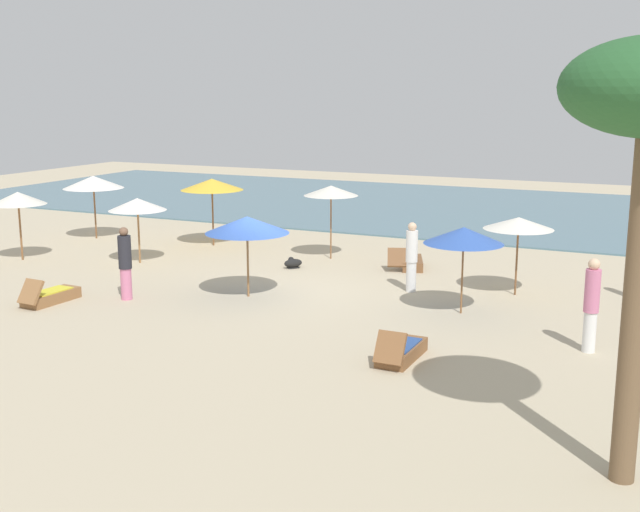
{
  "coord_description": "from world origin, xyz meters",
  "views": [
    {
      "loc": [
        9.67,
        -17.99,
        5.25
      ],
      "look_at": [
        1.21,
        0.12,
        1.1
      ],
      "focal_mm": 44.84,
      "sensor_mm": 36.0,
      "label": 1
    }
  ],
  "objects_px": {
    "umbrella_0": "(464,235)",
    "umbrella_1": "(247,225)",
    "umbrella_7": "(212,184)",
    "person_3": "(412,256)",
    "person_2": "(125,263)",
    "dog": "(293,263)",
    "umbrella_2": "(93,182)",
    "lounger_1": "(411,262)",
    "umbrella_3": "(18,198)",
    "umbrella_6": "(137,204)",
    "person_0": "(591,304)",
    "umbrella_5": "(519,223)",
    "lounger_2": "(49,296)",
    "lounger_0": "(401,351)",
    "umbrella_4": "(331,191)"
  },
  "relations": [
    {
      "from": "umbrella_4",
      "to": "umbrella_7",
      "type": "bearing_deg",
      "value": 175.84
    },
    {
      "from": "umbrella_0",
      "to": "umbrella_5",
      "type": "xyz_separation_m",
      "value": [
        0.81,
        2.33,
        -0.0
      ]
    },
    {
      "from": "umbrella_0",
      "to": "person_3",
      "type": "relative_size",
      "value": 1.13
    },
    {
      "from": "umbrella_2",
      "to": "person_0",
      "type": "relative_size",
      "value": 1.16
    },
    {
      "from": "person_3",
      "to": "lounger_0",
      "type": "bearing_deg",
      "value": -73.42
    },
    {
      "from": "umbrella_6",
      "to": "lounger_2",
      "type": "bearing_deg",
      "value": -79.36
    },
    {
      "from": "person_2",
      "to": "dog",
      "type": "height_order",
      "value": "person_2"
    },
    {
      "from": "umbrella_1",
      "to": "umbrella_7",
      "type": "distance_m",
      "value": 7.23
    },
    {
      "from": "person_2",
      "to": "umbrella_6",
      "type": "bearing_deg",
      "value": 123.29
    },
    {
      "from": "umbrella_0",
      "to": "umbrella_3",
      "type": "distance_m",
      "value": 14.21
    },
    {
      "from": "umbrella_0",
      "to": "dog",
      "type": "distance_m",
      "value": 6.75
    },
    {
      "from": "person_0",
      "to": "umbrella_7",
      "type": "bearing_deg",
      "value": 153.69
    },
    {
      "from": "lounger_1",
      "to": "umbrella_3",
      "type": "bearing_deg",
      "value": -160.47
    },
    {
      "from": "umbrella_2",
      "to": "umbrella_3",
      "type": "bearing_deg",
      "value": -84.16
    },
    {
      "from": "umbrella_0",
      "to": "lounger_2",
      "type": "distance_m",
      "value": 10.4
    },
    {
      "from": "lounger_2",
      "to": "lounger_0",
      "type": "bearing_deg",
      "value": -2.21
    },
    {
      "from": "lounger_0",
      "to": "person_2",
      "type": "xyz_separation_m",
      "value": [
        -7.93,
        1.48,
        0.78
      ]
    },
    {
      "from": "umbrella_6",
      "to": "umbrella_7",
      "type": "distance_m",
      "value": 3.46
    },
    {
      "from": "umbrella_5",
      "to": "lounger_2",
      "type": "xyz_separation_m",
      "value": [
        -10.47,
        -5.8,
        -1.72
      ]
    },
    {
      "from": "umbrella_0",
      "to": "dog",
      "type": "relative_size",
      "value": 3.53
    },
    {
      "from": "umbrella_2",
      "to": "umbrella_3",
      "type": "distance_m",
      "value": 3.97
    },
    {
      "from": "person_3",
      "to": "dog",
      "type": "relative_size",
      "value": 3.13
    },
    {
      "from": "umbrella_1",
      "to": "lounger_2",
      "type": "xyz_separation_m",
      "value": [
        -4.22,
        -2.69,
        -1.71
      ]
    },
    {
      "from": "umbrella_2",
      "to": "person_3",
      "type": "height_order",
      "value": "umbrella_2"
    },
    {
      "from": "umbrella_7",
      "to": "person_0",
      "type": "distance_m",
      "value": 14.75
    },
    {
      "from": "lounger_1",
      "to": "person_2",
      "type": "height_order",
      "value": "person_2"
    },
    {
      "from": "umbrella_7",
      "to": "person_3",
      "type": "distance_m",
      "value": 8.97
    },
    {
      "from": "umbrella_0",
      "to": "person_3",
      "type": "bearing_deg",
      "value": 139.56
    },
    {
      "from": "umbrella_1",
      "to": "dog",
      "type": "relative_size",
      "value": 3.63
    },
    {
      "from": "lounger_1",
      "to": "person_2",
      "type": "distance_m",
      "value": 8.57
    },
    {
      "from": "umbrella_2",
      "to": "lounger_2",
      "type": "height_order",
      "value": "umbrella_2"
    },
    {
      "from": "umbrella_7",
      "to": "lounger_1",
      "type": "relative_size",
      "value": 1.28
    },
    {
      "from": "person_0",
      "to": "umbrella_5",
      "type": "bearing_deg",
      "value": 119.76
    },
    {
      "from": "umbrella_6",
      "to": "lounger_0",
      "type": "distance_m",
      "value": 11.74
    },
    {
      "from": "umbrella_2",
      "to": "dog",
      "type": "bearing_deg",
      "value": -9.1
    },
    {
      "from": "lounger_2",
      "to": "person_0",
      "type": "bearing_deg",
      "value": 7.75
    },
    {
      "from": "umbrella_2",
      "to": "lounger_2",
      "type": "xyz_separation_m",
      "value": [
        4.96,
        -7.59,
        -1.86
      ]
    },
    {
      "from": "lounger_0",
      "to": "umbrella_5",
      "type": "bearing_deg",
      "value": 80.81
    },
    {
      "from": "umbrella_1",
      "to": "umbrella_4",
      "type": "xyz_separation_m",
      "value": [
        -0.01,
        5.23,
        0.29
      ]
    },
    {
      "from": "umbrella_0",
      "to": "umbrella_1",
      "type": "xyz_separation_m",
      "value": [
        -5.44,
        -0.77,
        -0.01
      ]
    },
    {
      "from": "umbrella_3",
      "to": "lounger_1",
      "type": "xyz_separation_m",
      "value": [
        11.5,
        4.08,
        -1.79
      ]
    },
    {
      "from": "dog",
      "to": "lounger_2",
      "type": "bearing_deg",
      "value": -121.05
    },
    {
      "from": "person_2",
      "to": "umbrella_1",
      "type": "bearing_deg",
      "value": 30.5
    },
    {
      "from": "umbrella_5",
      "to": "dog",
      "type": "relative_size",
      "value": 3.45
    },
    {
      "from": "person_0",
      "to": "dog",
      "type": "distance_m",
      "value": 10.14
    },
    {
      "from": "umbrella_4",
      "to": "umbrella_6",
      "type": "bearing_deg",
      "value": -149.04
    },
    {
      "from": "umbrella_3",
      "to": "umbrella_4",
      "type": "height_order",
      "value": "umbrella_4"
    },
    {
      "from": "lounger_0",
      "to": "lounger_1",
      "type": "distance_m",
      "value": 8.47
    },
    {
      "from": "umbrella_2",
      "to": "umbrella_5",
      "type": "bearing_deg",
      "value": -6.62
    },
    {
      "from": "umbrella_0",
      "to": "lounger_1",
      "type": "height_order",
      "value": "umbrella_0"
    }
  ]
}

